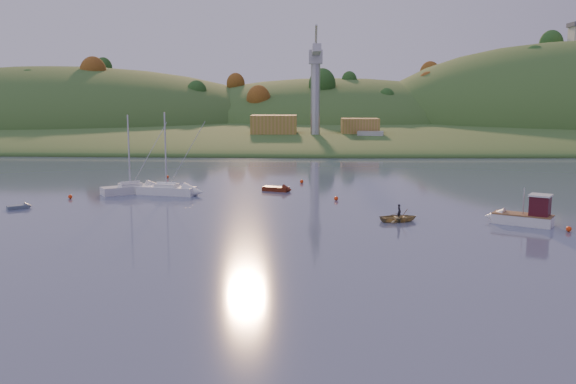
{
  "coord_description": "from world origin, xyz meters",
  "views": [
    {
      "loc": [
        -0.37,
        -33.67,
        12.57
      ],
      "look_at": [
        -2.11,
        31.3,
        2.5
      ],
      "focal_mm": 40.0,
      "sensor_mm": 36.0,
      "label": 1
    }
  ],
  "objects_px": {
    "sailboat_far": "(167,189)",
    "red_tender": "(281,189)",
    "fishing_boat": "(518,215)",
    "sailboat_near": "(130,188)",
    "canoe": "(399,218)",
    "grey_dinghy": "(23,207)"
  },
  "relations": [
    {
      "from": "sailboat_near",
      "to": "canoe",
      "type": "xyz_separation_m",
      "value": [
        31.36,
        -16.97,
        -0.28
      ]
    },
    {
      "from": "fishing_boat",
      "to": "grey_dinghy",
      "type": "bearing_deg",
      "value": 22.92
    },
    {
      "from": "fishing_boat",
      "to": "red_tender",
      "type": "xyz_separation_m",
      "value": [
        -23.69,
        20.24,
        -0.62
      ]
    },
    {
      "from": "sailboat_far",
      "to": "red_tender",
      "type": "relative_size",
      "value": 2.45
    },
    {
      "from": "canoe",
      "to": "red_tender",
      "type": "bearing_deg",
      "value": 18.73
    },
    {
      "from": "sailboat_far",
      "to": "canoe",
      "type": "relative_size",
      "value": 2.72
    },
    {
      "from": "fishing_boat",
      "to": "sailboat_far",
      "type": "xyz_separation_m",
      "value": [
        -37.88,
        17.2,
        -0.22
      ]
    },
    {
      "from": "sailboat_near",
      "to": "red_tender",
      "type": "xyz_separation_m",
      "value": [
        18.98,
        2.22,
        -0.38
      ]
    },
    {
      "from": "fishing_boat",
      "to": "sailboat_near",
      "type": "bearing_deg",
      "value": 7.9
    },
    {
      "from": "sailboat_near",
      "to": "canoe",
      "type": "distance_m",
      "value": 35.65
    },
    {
      "from": "sailboat_far",
      "to": "fishing_boat",
      "type": "bearing_deg",
      "value": -10.93
    },
    {
      "from": "sailboat_near",
      "to": "sailboat_far",
      "type": "distance_m",
      "value": 4.86
    },
    {
      "from": "sailboat_near",
      "to": "grey_dinghy",
      "type": "distance_m",
      "value": 14.11
    },
    {
      "from": "sailboat_far",
      "to": "red_tender",
      "type": "bearing_deg",
      "value": 25.58
    },
    {
      "from": "canoe",
      "to": "sailboat_near",
      "type": "bearing_deg",
      "value": 47.49
    },
    {
      "from": "sailboat_near",
      "to": "canoe",
      "type": "height_order",
      "value": "sailboat_near"
    },
    {
      "from": "fishing_boat",
      "to": "sailboat_near",
      "type": "xyz_separation_m",
      "value": [
        -42.67,
        18.02,
        -0.24
      ]
    },
    {
      "from": "sailboat_near",
      "to": "grey_dinghy",
      "type": "relative_size",
      "value": 3.68
    },
    {
      "from": "sailboat_far",
      "to": "red_tender",
      "type": "xyz_separation_m",
      "value": [
        14.19,
        3.04,
        -0.4
      ]
    },
    {
      "from": "fishing_boat",
      "to": "sailboat_far",
      "type": "bearing_deg",
      "value": 6.37
    },
    {
      "from": "sailboat_near",
      "to": "sailboat_far",
      "type": "bearing_deg",
      "value": -43.8
    },
    {
      "from": "sailboat_near",
      "to": "sailboat_far",
      "type": "xyz_separation_m",
      "value": [
        4.79,
        -0.82,
        0.02
      ]
    }
  ]
}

